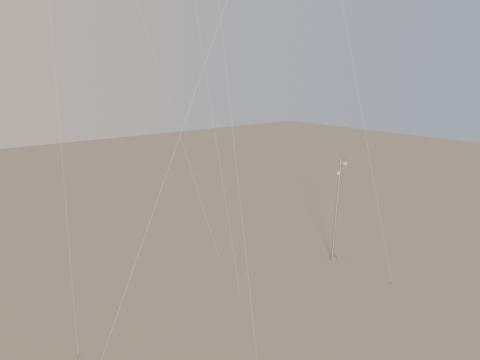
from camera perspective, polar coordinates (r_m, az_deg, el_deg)
ground at (r=27.72m, az=8.00°, el=-18.66°), size 160.00×160.00×0.00m
street_lamp at (r=36.79m, az=11.79°, el=-3.12°), size 1.59×0.76×8.20m
kite_3 at (r=20.97m, az=-3.52°, el=15.80°), size 10.29×1.15×20.51m
kite_4 at (r=36.18m, az=12.87°, el=17.47°), size 1.46×8.11×23.52m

